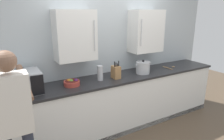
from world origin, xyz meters
The scene contains 9 objects.
back_wall_tiled centered at (0.00, 1.13, 1.44)m, with size 4.39×0.44×2.78m.
counter_unit centered at (0.00, 0.81, 0.47)m, with size 4.02×0.64×0.95m.
microwave_oven centered at (-1.55, 0.84, 1.09)m, with size 0.67×0.81×0.29m.
wooden_spoon centered at (1.16, 0.77, 0.96)m, with size 0.19×0.25×0.02m.
thermos_flask centered at (-0.35, 0.80, 1.07)m, with size 0.09×0.09×0.24m.
stock_pot centered at (0.48, 0.76, 1.05)m, with size 0.34×0.25×0.24m.
fruit_bowl centered at (-0.81, 0.80, 0.99)m, with size 0.24×0.24×0.10m.
knife_block centered at (-0.08, 0.76, 1.05)m, with size 0.11×0.15×0.29m.
person_figure centered at (-1.66, 0.06, 1.00)m, with size 0.44×0.59×1.68m.
Camera 1 is at (-1.70, -1.93, 2.01)m, focal length 32.40 mm.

